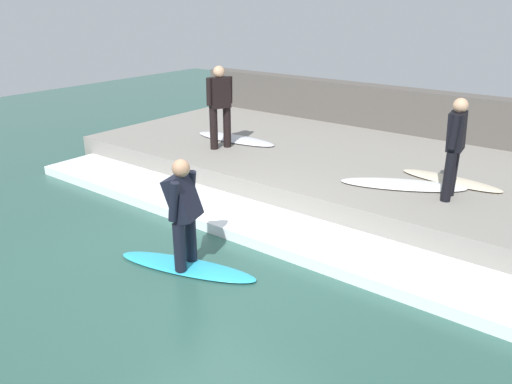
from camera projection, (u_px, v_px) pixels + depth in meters
ground_plane at (221, 256)px, 6.78m from camera, size 28.00×28.00×0.00m
concrete_ledge at (351, 169)px, 9.47m from camera, size 4.40×10.60×0.49m
back_wall at (404, 121)px, 11.12m from camera, size 0.50×11.13×1.44m
wave_foam_crest at (265, 226)px, 7.49m from camera, size 1.13×10.07×0.16m
surfboard_riding at (187, 267)px, 6.47m from camera, size 0.96×1.99×0.06m
surfer_riding at (183, 208)px, 6.17m from camera, size 0.52×0.48×1.42m
surfer_waiting_near at (220, 103)px, 9.64m from camera, size 0.51×0.37×1.60m
surfboard_waiting_near at (235, 139)px, 10.48m from camera, size 0.65×1.94×0.06m
surfer_waiting_far at (455, 144)px, 7.16m from camera, size 0.51×0.28×1.50m
surfboard_waiting_far at (451, 180)px, 8.09m from camera, size 0.55×1.65×0.06m
surfboard_spare at (403, 184)px, 7.91m from camera, size 1.35×1.98×0.06m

